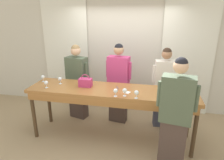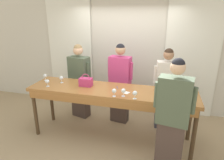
{
  "view_description": "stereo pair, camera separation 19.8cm",
  "coord_description": "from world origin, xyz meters",
  "px_view_note": "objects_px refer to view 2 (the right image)",
  "views": [
    {
      "loc": [
        0.7,
        -3.31,
        2.35
      ],
      "look_at": [
        0.0,
        0.07,
        1.17
      ],
      "focal_mm": 32.0,
      "sensor_mm": 36.0,
      "label": 1
    },
    {
      "loc": [
        0.9,
        -3.27,
        2.35
      ],
      "look_at": [
        0.0,
        0.07,
        1.17
      ],
      "focal_mm": 32.0,
      "sensor_mm": 36.0,
      "label": 2
    }
  ],
  "objects_px": {
    "wine_glass_center_left": "(177,85)",
    "wine_glass_center_right": "(169,86)",
    "wine_bottle": "(167,89)",
    "wine_glass_back_left": "(123,91)",
    "wine_glass_front_mid": "(61,78)",
    "tasting_bar": "(111,94)",
    "guest_pink_top": "(120,84)",
    "wine_glass_back_right": "(164,87)",
    "wine_glass_front_left": "(45,76)",
    "guest_cream_sweater": "(166,89)",
    "host_pouring": "(172,119)",
    "wine_glass_back_mid": "(114,91)",
    "wine_glass_near_host": "(174,92)",
    "guest_olive_jacket": "(80,81)",
    "handbag": "(86,82)",
    "wine_glass_center_mid": "(47,82)",
    "wine_glass_front_right": "(135,93)"
  },
  "relations": [
    {
      "from": "wine_glass_center_left",
      "to": "wine_glass_center_right",
      "type": "distance_m",
      "value": 0.14
    },
    {
      "from": "wine_bottle",
      "to": "wine_glass_back_left",
      "type": "height_order",
      "value": "wine_bottle"
    },
    {
      "from": "wine_glass_front_mid",
      "to": "wine_bottle",
      "type": "bearing_deg",
      "value": -2.78
    },
    {
      "from": "tasting_bar",
      "to": "guest_pink_top",
      "type": "relative_size",
      "value": 1.75
    },
    {
      "from": "tasting_bar",
      "to": "wine_glass_back_right",
      "type": "height_order",
      "value": "wine_glass_back_right"
    },
    {
      "from": "wine_glass_front_left",
      "to": "wine_glass_back_right",
      "type": "height_order",
      "value": "same"
    },
    {
      "from": "guest_cream_sweater",
      "to": "host_pouring",
      "type": "bearing_deg",
      "value": -85.47
    },
    {
      "from": "host_pouring",
      "to": "wine_glass_back_left",
      "type": "bearing_deg",
      "value": 153.48
    },
    {
      "from": "tasting_bar",
      "to": "wine_glass_front_mid",
      "type": "relative_size",
      "value": 22.34
    },
    {
      "from": "wine_glass_front_left",
      "to": "wine_glass_back_mid",
      "type": "bearing_deg",
      "value": -15.12
    },
    {
      "from": "wine_glass_front_mid",
      "to": "host_pouring",
      "type": "relative_size",
      "value": 0.08
    },
    {
      "from": "wine_glass_center_left",
      "to": "wine_glass_back_right",
      "type": "height_order",
      "value": "same"
    },
    {
      "from": "wine_glass_front_left",
      "to": "wine_glass_near_host",
      "type": "xyz_separation_m",
      "value": [
        2.51,
        -0.22,
        0.0
      ]
    },
    {
      "from": "wine_glass_back_mid",
      "to": "guest_pink_top",
      "type": "height_order",
      "value": "guest_pink_top"
    },
    {
      "from": "wine_glass_back_left",
      "to": "guest_pink_top",
      "type": "relative_size",
      "value": 0.08
    },
    {
      "from": "wine_glass_back_left",
      "to": "wine_glass_near_host",
      "type": "xyz_separation_m",
      "value": [
        0.8,
        0.16,
        0.0
      ]
    },
    {
      "from": "guest_olive_jacket",
      "to": "host_pouring",
      "type": "bearing_deg",
      "value": -33.38
    },
    {
      "from": "host_pouring",
      "to": "handbag",
      "type": "bearing_deg",
      "value": 156.38
    },
    {
      "from": "wine_glass_front_mid",
      "to": "guest_cream_sweater",
      "type": "relative_size",
      "value": 0.08
    },
    {
      "from": "wine_glass_front_left",
      "to": "guest_cream_sweater",
      "type": "bearing_deg",
      "value": 12.61
    },
    {
      "from": "guest_cream_sweater",
      "to": "host_pouring",
      "type": "relative_size",
      "value": 0.94
    },
    {
      "from": "wine_glass_center_mid",
      "to": "wine_glass_back_left",
      "type": "height_order",
      "value": "same"
    },
    {
      "from": "tasting_bar",
      "to": "wine_glass_center_right",
      "type": "xyz_separation_m",
      "value": [
        1.02,
        0.19,
        0.19
      ]
    },
    {
      "from": "wine_glass_center_left",
      "to": "wine_glass_center_right",
      "type": "relative_size",
      "value": 1.0
    },
    {
      "from": "wine_glass_center_right",
      "to": "guest_cream_sweater",
      "type": "relative_size",
      "value": 0.08
    },
    {
      "from": "wine_bottle",
      "to": "wine_glass_back_right",
      "type": "xyz_separation_m",
      "value": [
        -0.07,
        0.12,
        -0.02
      ]
    },
    {
      "from": "wine_glass_back_left",
      "to": "wine_glass_front_left",
      "type": "bearing_deg",
      "value": 167.52
    },
    {
      "from": "wine_glass_center_right",
      "to": "wine_glass_near_host",
      "type": "relative_size",
      "value": 1.0
    },
    {
      "from": "tasting_bar",
      "to": "wine_glass_back_mid",
      "type": "height_order",
      "value": "wine_glass_back_mid"
    },
    {
      "from": "wine_glass_front_left",
      "to": "wine_glass_front_mid",
      "type": "height_order",
      "value": "same"
    },
    {
      "from": "wine_glass_front_right",
      "to": "wine_glass_center_right",
      "type": "distance_m",
      "value": 0.72
    },
    {
      "from": "wine_glass_front_right",
      "to": "wine_glass_near_host",
      "type": "height_order",
      "value": "same"
    },
    {
      "from": "wine_glass_front_mid",
      "to": "wine_glass_back_left",
      "type": "relative_size",
      "value": 1.0
    },
    {
      "from": "handbag",
      "to": "wine_glass_center_mid",
      "type": "height_order",
      "value": "handbag"
    },
    {
      "from": "wine_glass_front_mid",
      "to": "tasting_bar",
      "type": "bearing_deg",
      "value": -5.33
    },
    {
      "from": "wine_glass_front_mid",
      "to": "guest_olive_jacket",
      "type": "xyz_separation_m",
      "value": [
        0.12,
        0.58,
        -0.25
      ]
    },
    {
      "from": "wine_glass_center_mid",
      "to": "guest_cream_sweater",
      "type": "distance_m",
      "value": 2.33
    },
    {
      "from": "tasting_bar",
      "to": "wine_glass_back_mid",
      "type": "relative_size",
      "value": 22.34
    },
    {
      "from": "guest_olive_jacket",
      "to": "wine_glass_near_host",
      "type": "bearing_deg",
      "value": -20.69
    },
    {
      "from": "wine_glass_front_mid",
      "to": "guest_pink_top",
      "type": "height_order",
      "value": "guest_pink_top"
    },
    {
      "from": "wine_glass_center_right",
      "to": "guest_pink_top",
      "type": "xyz_separation_m",
      "value": [
        -1.0,
        0.48,
        -0.21
      ]
    },
    {
      "from": "wine_glass_back_mid",
      "to": "wine_glass_back_right",
      "type": "xyz_separation_m",
      "value": [
        0.78,
        0.4,
        0.0
      ]
    },
    {
      "from": "wine_glass_front_right",
      "to": "guest_cream_sweater",
      "type": "height_order",
      "value": "guest_cream_sweater"
    },
    {
      "from": "guest_olive_jacket",
      "to": "guest_cream_sweater",
      "type": "bearing_deg",
      "value": -0.0
    },
    {
      "from": "wine_glass_center_mid",
      "to": "wine_glass_back_mid",
      "type": "distance_m",
      "value": 1.33
    },
    {
      "from": "wine_glass_back_left",
      "to": "wine_glass_back_right",
      "type": "xyz_separation_m",
      "value": [
        0.64,
        0.36,
        -0.0
      ]
    },
    {
      "from": "wine_glass_center_right",
      "to": "host_pouring",
      "type": "distance_m",
      "value": 0.85
    },
    {
      "from": "wine_bottle",
      "to": "guest_cream_sweater",
      "type": "xyz_separation_m",
      "value": [
        -0.02,
        0.68,
        -0.26
      ]
    },
    {
      "from": "handbag",
      "to": "wine_glass_back_mid",
      "type": "bearing_deg",
      "value": -27.95
    },
    {
      "from": "wine_glass_back_right",
      "to": "guest_pink_top",
      "type": "bearing_deg",
      "value": 148.44
    }
  ]
}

